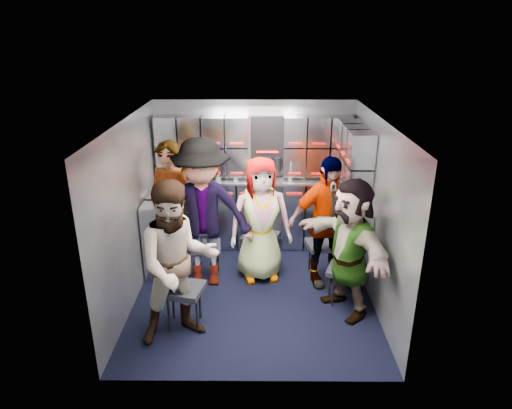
{
  "coord_description": "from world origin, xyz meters",
  "views": [
    {
      "loc": [
        0.06,
        -4.8,
        3.04
      ],
      "look_at": [
        0.03,
        0.35,
        1.02
      ],
      "focal_mm": 32.0,
      "sensor_mm": 36.0,
      "label": 1
    }
  ],
  "objects_px": {
    "jump_seat_mid_left": "(206,248)",
    "attendant_arc_c": "(260,220)",
    "attendant_arc_b": "(203,214)",
    "attendant_arc_d": "(326,222)",
    "jump_seat_center": "(260,239)",
    "jump_seat_near_right": "(344,272)",
    "jump_seat_near_left": "(184,291)",
    "attendant_arc_e": "(349,248)",
    "attendant_standing": "(171,209)",
    "attendant_arc_a": "(178,263)",
    "jump_seat_mid_right": "(322,246)"
  },
  "relations": [
    {
      "from": "jump_seat_center",
      "to": "attendant_arc_a",
      "type": "distance_m",
      "value": 1.68
    },
    {
      "from": "attendant_arc_a",
      "to": "jump_seat_center",
      "type": "bearing_deg",
      "value": 38.67
    },
    {
      "from": "jump_seat_mid_left",
      "to": "attendant_arc_c",
      "type": "xyz_separation_m",
      "value": [
        0.69,
        -0.03,
        0.41
      ]
    },
    {
      "from": "jump_seat_mid_left",
      "to": "jump_seat_mid_right",
      "type": "relative_size",
      "value": 0.96
    },
    {
      "from": "attendant_arc_a",
      "to": "attendant_arc_d",
      "type": "distance_m",
      "value": 1.95
    },
    {
      "from": "jump_seat_mid_left",
      "to": "attendant_arc_b",
      "type": "xyz_separation_m",
      "value": [
        -0.0,
        -0.18,
        0.55
      ]
    },
    {
      "from": "jump_seat_near_left",
      "to": "attendant_arc_e",
      "type": "xyz_separation_m",
      "value": [
        1.78,
        0.31,
        0.37
      ]
    },
    {
      "from": "jump_seat_center",
      "to": "jump_seat_near_right",
      "type": "relative_size",
      "value": 1.18
    },
    {
      "from": "jump_seat_near_left",
      "to": "attendant_arc_c",
      "type": "relative_size",
      "value": 0.3
    },
    {
      "from": "jump_seat_mid_left",
      "to": "attendant_arc_c",
      "type": "relative_size",
      "value": 0.27
    },
    {
      "from": "jump_seat_near_right",
      "to": "attendant_arc_b",
      "type": "bearing_deg",
      "value": 166.13
    },
    {
      "from": "jump_seat_near_left",
      "to": "jump_seat_mid_right",
      "type": "height_order",
      "value": "jump_seat_near_left"
    },
    {
      "from": "jump_seat_near_left",
      "to": "jump_seat_mid_left",
      "type": "height_order",
      "value": "jump_seat_near_left"
    },
    {
      "from": "attendant_arc_b",
      "to": "jump_seat_center",
      "type": "bearing_deg",
      "value": 24.0
    },
    {
      "from": "jump_seat_center",
      "to": "attendant_arc_a",
      "type": "bearing_deg",
      "value": -120.11
    },
    {
      "from": "attendant_standing",
      "to": "attendant_arc_c",
      "type": "bearing_deg",
      "value": 14.7
    },
    {
      "from": "jump_seat_near_right",
      "to": "attendant_arc_b",
      "type": "height_order",
      "value": "attendant_arc_b"
    },
    {
      "from": "jump_seat_near_right",
      "to": "attendant_arc_a",
      "type": "relative_size",
      "value": 0.27
    },
    {
      "from": "jump_seat_center",
      "to": "attendant_arc_d",
      "type": "distance_m",
      "value": 0.93
    },
    {
      "from": "attendant_arc_b",
      "to": "attendant_arc_c",
      "type": "xyz_separation_m",
      "value": [
        0.69,
        0.15,
        -0.13
      ]
    },
    {
      "from": "jump_seat_near_left",
      "to": "jump_seat_center",
      "type": "relative_size",
      "value": 0.88
    },
    {
      "from": "attendant_arc_c",
      "to": "attendant_arc_d",
      "type": "relative_size",
      "value": 0.97
    },
    {
      "from": "jump_seat_near_left",
      "to": "attendant_arc_d",
      "type": "bearing_deg",
      "value": 29.71
    },
    {
      "from": "attendant_arc_d",
      "to": "jump_seat_near_left",
      "type": "bearing_deg",
      "value": -165.0
    },
    {
      "from": "jump_seat_center",
      "to": "attendant_arc_d",
      "type": "relative_size",
      "value": 0.33
    },
    {
      "from": "attendant_arc_b",
      "to": "attendant_arc_c",
      "type": "distance_m",
      "value": 0.72
    },
    {
      "from": "attendant_arc_b",
      "to": "attendant_arc_e",
      "type": "distance_m",
      "value": 1.77
    },
    {
      "from": "attendant_arc_b",
      "to": "attendant_arc_d",
      "type": "distance_m",
      "value": 1.49
    },
    {
      "from": "attendant_arc_d",
      "to": "attendant_arc_c",
      "type": "bearing_deg",
      "value": 156.13
    },
    {
      "from": "jump_seat_near_left",
      "to": "jump_seat_center",
      "type": "xyz_separation_m",
      "value": [
        0.82,
        1.23,
        0.02
      ]
    },
    {
      "from": "jump_seat_near_left",
      "to": "attendant_arc_a",
      "type": "height_order",
      "value": "attendant_arc_a"
    },
    {
      "from": "jump_seat_near_right",
      "to": "attendant_arc_d",
      "type": "relative_size",
      "value": 0.28
    },
    {
      "from": "attendant_arc_c",
      "to": "jump_seat_mid_right",
      "type": "bearing_deg",
      "value": -6.85
    },
    {
      "from": "jump_seat_center",
      "to": "attendant_arc_c",
      "type": "bearing_deg",
      "value": -90.0
    },
    {
      "from": "attendant_arc_b",
      "to": "attendant_arc_d",
      "type": "height_order",
      "value": "attendant_arc_b"
    },
    {
      "from": "attendant_arc_c",
      "to": "attendant_arc_d",
      "type": "bearing_deg",
      "value": -19.73
    },
    {
      "from": "jump_seat_center",
      "to": "attendant_standing",
      "type": "xyz_separation_m",
      "value": [
        -1.13,
        -0.03,
        0.43
      ]
    },
    {
      "from": "jump_seat_near_right",
      "to": "attendant_arc_c",
      "type": "bearing_deg",
      "value": 149.86
    },
    {
      "from": "jump_seat_mid_left",
      "to": "jump_seat_near_right",
      "type": "height_order",
      "value": "jump_seat_mid_left"
    },
    {
      "from": "jump_seat_near_left",
      "to": "attendant_arc_a",
      "type": "xyz_separation_m",
      "value": [
        0.0,
        -0.18,
        0.43
      ]
    },
    {
      "from": "attendant_standing",
      "to": "attendant_arc_d",
      "type": "relative_size",
      "value": 1.06
    },
    {
      "from": "jump_seat_mid_right",
      "to": "attendant_arc_e",
      "type": "relative_size",
      "value": 0.29
    },
    {
      "from": "jump_seat_mid_right",
      "to": "attendant_arc_d",
      "type": "distance_m",
      "value": 0.46
    },
    {
      "from": "jump_seat_near_left",
      "to": "attendant_arc_e",
      "type": "relative_size",
      "value": 0.3
    },
    {
      "from": "jump_seat_center",
      "to": "attendant_arc_c",
      "type": "distance_m",
      "value": 0.4
    },
    {
      "from": "attendant_arc_e",
      "to": "jump_seat_mid_left",
      "type": "bearing_deg",
      "value": -142.37
    },
    {
      "from": "jump_seat_center",
      "to": "jump_seat_near_right",
      "type": "bearing_deg",
      "value": -37.48
    },
    {
      "from": "attendant_arc_c",
      "to": "attendant_arc_d",
      "type": "distance_m",
      "value": 0.81
    },
    {
      "from": "jump_seat_mid_left",
      "to": "attendant_arc_e",
      "type": "bearing_deg",
      "value": -24.88
    },
    {
      "from": "jump_seat_center",
      "to": "jump_seat_mid_right",
      "type": "xyz_separation_m",
      "value": [
        0.8,
        -0.13,
        -0.04
      ]
    }
  ]
}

